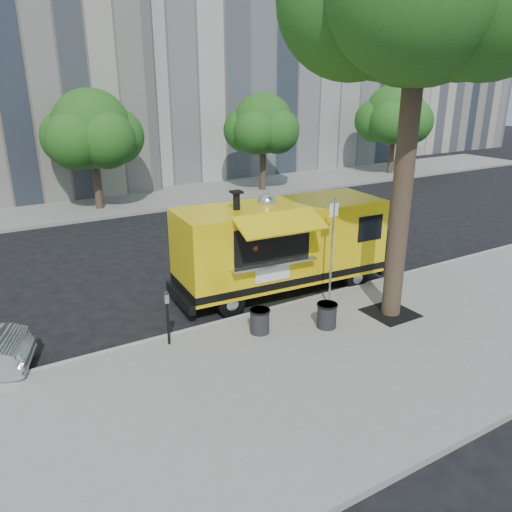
{
  "coord_description": "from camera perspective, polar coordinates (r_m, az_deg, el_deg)",
  "views": [
    {
      "loc": [
        -6.52,
        -11.18,
        5.93
      ],
      "look_at": [
        0.16,
        0.0,
        1.34
      ],
      "focal_mm": 35.0,
      "sensor_mm": 36.0,
      "label": 1
    }
  ],
  "objects": [
    {
      "name": "ground",
      "position": [
        14.23,
        -0.54,
        -5.19
      ],
      "size": [
        120.0,
        120.0,
        0.0
      ],
      "primitive_type": "plane",
      "color": "black",
      "rests_on": "ground"
    },
    {
      "name": "sidewalk",
      "position": [
        11.32,
        9.97,
        -12.02
      ],
      "size": [
        60.0,
        6.0,
        0.15
      ],
      "primitive_type": "cube",
      "color": "gray",
      "rests_on": "ground"
    },
    {
      "name": "curb",
      "position": [
        13.48,
        1.47,
        -6.31
      ],
      "size": [
        60.0,
        0.14,
        0.16
      ],
      "primitive_type": "cube",
      "color": "#999993",
      "rests_on": "ground"
    },
    {
      "name": "far_sidewalk",
      "position": [
        26.19,
        -15.71,
        5.78
      ],
      "size": [
        60.0,
        5.0,
        0.15
      ],
      "primitive_type": "cube",
      "color": "gray",
      "rests_on": "ground"
    },
    {
      "name": "building_mid",
      "position": [
        39.08,
        -2.63,
        25.39
      ],
      "size": [
        20.0,
        14.0,
        20.0
      ],
      "primitive_type": "cube",
      "color": "#AFAAA4",
      "rests_on": "ground"
    },
    {
      "name": "building_right",
      "position": [
        50.75,
        16.34,
        21.05
      ],
      "size": [
        16.0,
        12.0,
        16.0
      ],
      "primitive_type": "cube",
      "color": "#B1A793",
      "rests_on": "ground"
    },
    {
      "name": "tree_well",
      "position": [
        13.66,
        15.09,
        -6.29
      ],
      "size": [
        1.2,
        1.2,
        0.02
      ],
      "primitive_type": "cube",
      "color": "black",
      "rests_on": "sidewalk"
    },
    {
      "name": "far_tree_b",
      "position": [
        24.6,
        -18.29,
        13.6
      ],
      "size": [
        3.6,
        3.6,
        5.5
      ],
      "color": "#33261C",
      "rests_on": "far_sidewalk"
    },
    {
      "name": "far_tree_c",
      "position": [
        27.78,
        0.81,
        14.86
      ],
      "size": [
        3.24,
        3.24,
        5.21
      ],
      "color": "#33261C",
      "rests_on": "far_sidewalk"
    },
    {
      "name": "far_tree_d",
      "position": [
        34.21,
        15.58,
        15.33
      ],
      "size": [
        3.78,
        3.78,
        5.64
      ],
      "color": "#33261C",
      "rests_on": "far_sidewalk"
    },
    {
      "name": "sign_post",
      "position": [
        13.21,
        8.68,
        1.21
      ],
      "size": [
        0.28,
        0.06,
        3.0
      ],
      "color": "silver",
      "rests_on": "sidewalk"
    },
    {
      "name": "parking_meter",
      "position": [
        11.55,
        -10.12,
        -6.25
      ],
      "size": [
        0.11,
        0.11,
        1.33
      ],
      "color": "black",
      "rests_on": "sidewalk"
    },
    {
      "name": "food_truck",
      "position": [
        14.37,
        2.82,
        1.34
      ],
      "size": [
        6.5,
        3.15,
        3.13
      ],
      "rotation": [
        0.0,
        0.0,
        -0.07
      ],
      "color": "yellow",
      "rests_on": "ground"
    },
    {
      "name": "trash_bin_left",
      "position": [
        12.11,
        0.43,
        -7.35
      ],
      "size": [
        0.51,
        0.51,
        0.61
      ],
      "color": "black",
      "rests_on": "sidewalk"
    },
    {
      "name": "trash_bin_right",
      "position": [
        12.48,
        8.1,
        -6.65
      ],
      "size": [
        0.52,
        0.52,
        0.62
      ],
      "color": "black",
      "rests_on": "sidewalk"
    }
  ]
}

